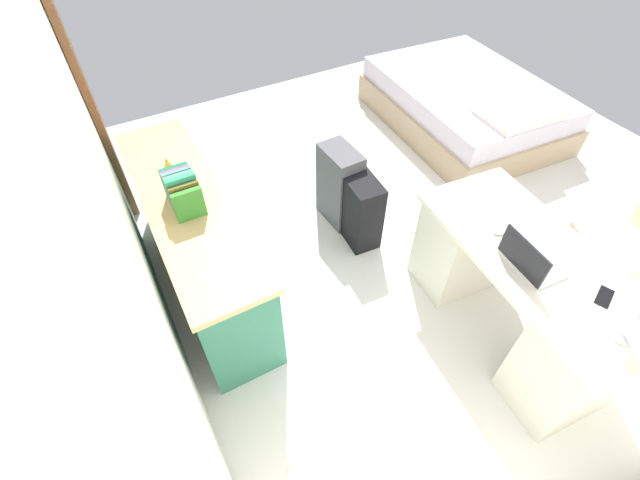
{
  "coord_description": "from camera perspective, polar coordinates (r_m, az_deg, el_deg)",
  "views": [
    {
      "loc": [
        -1.88,
        2.03,
        2.55
      ],
      "look_at": [
        -0.3,
        1.15,
        0.6
      ],
      "focal_mm": 24.42,
      "sensor_mm": 36.0,
      "label": 1
    }
  ],
  "objects": [
    {
      "name": "door_wooden",
      "position": [
        3.84,
        -28.88,
        18.15
      ],
      "size": [
        0.88,
        0.05,
        2.04
      ],
      "primitive_type": "cube",
      "color": "brown",
      "rests_on": "ground_plane"
    },
    {
      "name": "figurine_small",
      "position": [
        2.98,
        -19.33,
        9.33
      ],
      "size": [
        0.08,
        0.08,
        0.11
      ],
      "primitive_type": "cone",
      "color": "gold",
      "rests_on": "credenza"
    },
    {
      "name": "wall_back",
      "position": [
        2.25,
        -27.83,
        8.19
      ],
      "size": [
        4.39,
        0.1,
        2.65
      ],
      "primitive_type": "cube",
      "color": "white",
      "rests_on": "ground_plane"
    },
    {
      "name": "ground_plane",
      "position": [
        3.76,
        13.35,
        2.9
      ],
      "size": [
        5.39,
        5.39,
        0.0
      ],
      "primitive_type": "plane",
      "color": "silver"
    },
    {
      "name": "suitcase_black",
      "position": [
        3.32,
        5.24,
        3.87
      ],
      "size": [
        0.38,
        0.25,
        0.57
      ],
      "primitive_type": "cube",
      "rotation": [
        0.0,
        0.0,
        -0.08
      ],
      "color": "black",
      "rests_on": "ground_plane"
    },
    {
      "name": "laptop",
      "position": [
        2.57,
        25.69,
        -2.4
      ],
      "size": [
        0.33,
        0.25,
        0.21
      ],
      "color": "#B7B7BC",
      "rests_on": "desk"
    },
    {
      "name": "cell_phone_near_laptop",
      "position": [
        2.65,
        33.22,
        -6.24
      ],
      "size": [
        0.11,
        0.15,
        0.01
      ],
      "primitive_type": "cube",
      "rotation": [
        0.0,
        0.0,
        0.39
      ],
      "color": "black",
      "rests_on": "desk"
    },
    {
      "name": "computer_mouse",
      "position": [
        2.72,
        22.61,
        1.18
      ],
      "size": [
        0.07,
        0.1,
        0.03
      ],
      "primitive_type": "ellipsoid",
      "rotation": [
        0.0,
        0.0,
        -0.09
      ],
      "color": "white",
      "rests_on": "desk"
    },
    {
      "name": "bed",
      "position": [
        4.87,
        18.47,
        16.51
      ],
      "size": [
        1.99,
        1.52,
        0.58
      ],
      "color": "tan",
      "rests_on": "ground_plane"
    },
    {
      "name": "suitcase_spare_grey",
      "position": [
        3.46,
        2.57,
        7.12
      ],
      "size": [
        0.37,
        0.23,
        0.66
      ],
      "primitive_type": "cube",
      "rotation": [
        0.0,
        0.0,
        0.04
      ],
      "color": "#4C4C51",
      "rests_on": "ground_plane"
    },
    {
      "name": "office_chair",
      "position": [
        3.47,
        35.11,
        -1.2
      ],
      "size": [
        0.61,
        0.61,
        0.94
      ],
      "color": "black",
      "rests_on": "ground_plane"
    },
    {
      "name": "book_row",
      "position": [
        2.65,
        -17.56,
        6.16
      ],
      "size": [
        0.28,
        0.17,
        0.24
      ],
      "color": "#337F2C",
      "rests_on": "credenza"
    },
    {
      "name": "credenza",
      "position": [
        3.03,
        -15.73,
        -0.39
      ],
      "size": [
        1.8,
        0.48,
        0.79
      ],
      "color": "#2D7056",
      "rests_on": "ground_plane"
    },
    {
      "name": "desk",
      "position": [
        2.93,
        24.43,
        -6.37
      ],
      "size": [
        1.49,
        0.79,
        0.73
      ],
      "color": "silver",
      "rests_on": "ground_plane"
    }
  ]
}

